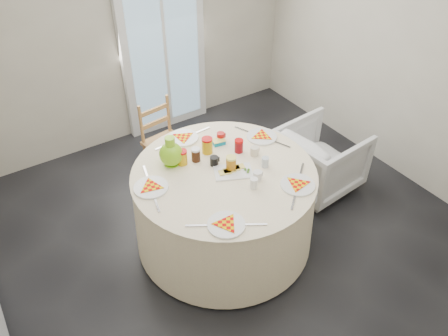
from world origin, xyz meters
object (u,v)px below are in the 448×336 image
green_pitcher (171,153)px  armchair (321,154)px  wooden_chair (165,138)px  table (224,207)px

green_pitcher → armchair: bearing=-19.3°
armchair → wooden_chair: bearing=46.3°
wooden_chair → armchair: (1.20, -0.96, -0.08)m
table → wooden_chair: 1.07m
table → green_pitcher: bearing=132.8°
armchair → green_pitcher: size_ratio=2.91×
wooden_chair → armchair: bearing=-46.8°
wooden_chair → armchair: wooden_chair is taller
armchair → green_pitcher: (-1.49, 0.22, 0.48)m
armchair → table: bearing=89.6°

